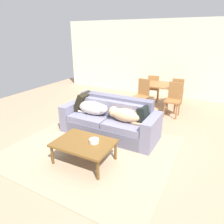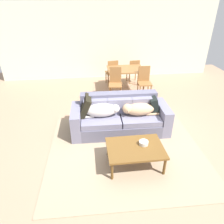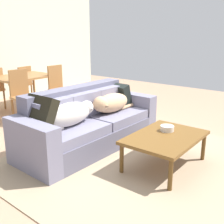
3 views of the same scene
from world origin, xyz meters
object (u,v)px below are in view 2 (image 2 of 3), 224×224
(bowl_on_coffee_table, at_px, (144,143))
(dining_chair_near_left, at_px, (115,82))
(couch, at_px, (120,117))
(dog_on_right_cushion, at_px, (138,109))
(dining_table, at_px, (126,71))
(dining_chair_far_right, at_px, (133,70))
(throw_pillow_by_left_arm, at_px, (85,106))
(coffee_table, at_px, (135,149))
(dining_chair_far_left, at_px, (112,71))
(dog_on_left_cushion, at_px, (103,110))
(throw_pillow_by_right_arm, at_px, (154,104))
(dining_chair_near_right, at_px, (144,80))

(bowl_on_coffee_table, xyz_separation_m, dining_chair_near_left, (-0.13, 2.93, 0.09))
(couch, bearing_deg, dog_on_right_cushion, -14.74)
(dining_table, xyz_separation_m, dining_chair_far_right, (0.41, 0.64, -0.19))
(throw_pillow_by_left_arm, bearing_deg, coffee_table, -55.07)
(dining_chair_far_left, bearing_deg, dining_chair_far_right, -179.45)
(dog_on_left_cushion, distance_m, dining_chair_far_right, 3.36)
(dog_on_right_cushion, bearing_deg, dog_on_left_cushion, 178.69)
(dog_on_right_cushion, bearing_deg, throw_pillow_by_right_arm, 20.25)
(couch, relative_size, dining_chair_near_left, 2.33)
(dog_on_left_cushion, relative_size, coffee_table, 0.87)
(throw_pillow_by_left_arm, xyz_separation_m, dining_chair_near_right, (1.86, 1.74, -0.13))
(dining_chair_near_right, bearing_deg, coffee_table, -105.23)
(bowl_on_coffee_table, bearing_deg, dog_on_right_cushion, 83.51)
(throw_pillow_by_left_arm, distance_m, throw_pillow_by_right_arm, 1.60)
(dog_on_right_cushion, relative_size, throw_pillow_by_right_arm, 2.25)
(coffee_table, bearing_deg, dining_chair_near_right, 72.35)
(dining_chair_near_left, bearing_deg, dining_table, 61.46)
(dining_table, height_order, dining_chair_far_left, dining_chair_far_left)
(throw_pillow_by_left_arm, distance_m, dining_chair_far_right, 3.41)
(dining_chair_near_left, bearing_deg, throw_pillow_by_left_arm, -110.45)
(dog_on_left_cushion, height_order, dining_chair_near_right, dining_chair_near_right)
(dog_on_right_cushion, bearing_deg, bowl_on_coffee_table, -94.97)
(couch, xyz_separation_m, dining_table, (0.56, 2.35, 0.34))
(coffee_table, height_order, bowl_on_coffee_table, bowl_on_coffee_table)
(dog_on_right_cushion, relative_size, coffee_table, 0.81)
(dining_table, distance_m, dining_chair_near_right, 0.75)
(coffee_table, xyz_separation_m, bowl_on_coffee_table, (0.17, 0.07, 0.08))
(throw_pillow_by_right_arm, height_order, dining_chair_near_right, dining_chair_near_right)
(coffee_table, height_order, dining_chair_far_right, dining_chair_far_right)
(dining_chair_far_right, bearing_deg, dog_on_left_cushion, 60.26)
(couch, distance_m, coffee_table, 1.21)
(bowl_on_coffee_table, bearing_deg, couch, 103.17)
(bowl_on_coffee_table, bearing_deg, dining_chair_far_left, 91.28)
(dog_on_left_cushion, distance_m, throw_pillow_by_right_arm, 1.21)
(throw_pillow_by_right_arm, relative_size, dining_chair_near_right, 0.39)
(dog_on_right_cushion, distance_m, dining_chair_far_left, 2.99)
(dining_chair_far_left, bearing_deg, dining_chair_near_right, 122.09)
(dog_on_right_cushion, distance_m, bowl_on_coffee_table, 1.04)
(dog_on_right_cushion, distance_m, throw_pillow_by_left_arm, 1.20)
(dog_on_right_cushion, xyz_separation_m, dining_chair_far_left, (-0.21, 2.99, -0.09))
(bowl_on_coffee_table, relative_size, dining_chair_far_right, 0.20)
(throw_pillow_by_left_arm, bearing_deg, dining_chair_near_left, 61.38)
(coffee_table, bearing_deg, throw_pillow_by_right_arm, 60.27)
(dining_table, xyz_separation_m, dining_chair_near_right, (0.50, -0.54, -0.15))
(coffee_table, relative_size, dining_chair_near_right, 1.09)
(couch, xyz_separation_m, dog_on_left_cushion, (-0.41, -0.07, 0.26))
(couch, bearing_deg, throw_pillow_by_right_arm, 3.65)
(couch, relative_size, dog_on_right_cushion, 2.66)
(dog_on_right_cushion, xyz_separation_m, dining_chair_far_right, (0.58, 3.10, -0.11))
(dog_on_right_cushion, bearing_deg, throw_pillow_by_left_arm, 172.67)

